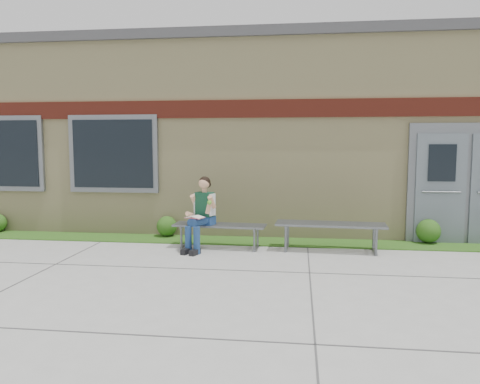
# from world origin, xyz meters

# --- Properties ---
(ground) EXTENTS (80.00, 80.00, 0.00)m
(ground) POSITION_xyz_m (0.00, 0.00, 0.00)
(ground) COLOR #9E9E99
(ground) RESTS_ON ground
(grass_strip) EXTENTS (16.00, 0.80, 0.02)m
(grass_strip) POSITION_xyz_m (0.00, 2.60, 0.01)
(grass_strip) COLOR #244B14
(grass_strip) RESTS_ON ground
(school_building) EXTENTS (16.20, 6.22, 4.20)m
(school_building) POSITION_xyz_m (-0.00, 5.99, 2.10)
(school_building) COLOR beige
(school_building) RESTS_ON ground
(bench_left) EXTENTS (1.72, 0.57, 0.44)m
(bench_left) POSITION_xyz_m (-0.61, 2.00, 0.34)
(bench_left) COLOR slate
(bench_left) RESTS_ON ground
(bench_right) EXTENTS (1.96, 0.65, 0.50)m
(bench_right) POSITION_xyz_m (1.39, 2.00, 0.39)
(bench_right) COLOR slate
(bench_right) RESTS_ON ground
(girl) EXTENTS (0.55, 0.85, 1.32)m
(girl) POSITION_xyz_m (-0.91, 1.81, 0.69)
(girl) COLOR navy
(girl) RESTS_ON ground
(shrub_mid) EXTENTS (0.41, 0.41, 0.41)m
(shrub_mid) POSITION_xyz_m (-1.86, 2.85, 0.23)
(shrub_mid) COLOR #244B14
(shrub_mid) RESTS_ON grass_strip
(shrub_east) EXTENTS (0.45, 0.45, 0.45)m
(shrub_east) POSITION_xyz_m (3.30, 2.85, 0.25)
(shrub_east) COLOR #244B14
(shrub_east) RESTS_ON grass_strip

